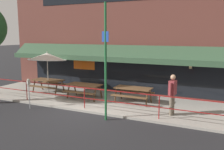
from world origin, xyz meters
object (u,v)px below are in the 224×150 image
Objects in this scene: picnic_table_left at (48,82)px; picnic_table_right at (133,91)px; pedestrian_walking at (172,92)px; parking_meter_near at (29,85)px; street_sign_pole at (106,62)px; patio_umbrella_left at (47,57)px; picnic_table_centre at (84,87)px.

picnic_table_left is 1.00× the size of picnic_table_right.
picnic_table_left is at bearing 171.81° from pedestrian_walking.
parking_meter_near is 4.11m from street_sign_pole.
street_sign_pole is (-0.21, -2.58, 1.68)m from picnic_table_right.
picnic_table_right is 0.39× the size of street_sign_pole.
patio_umbrella_left is 1.39× the size of pedestrian_walking.
picnic_table_left is 1.27× the size of parking_meter_near.
parking_meter_near is 0.31× the size of street_sign_pole.
picnic_table_right is 1.27× the size of parking_meter_near.
pedestrian_walking reaches higher than picnic_table_centre.
pedestrian_walking is 1.20× the size of parking_meter_near.
street_sign_pole is (2.39, -2.27, 1.68)m from picnic_table_centre.
patio_umbrella_left is at bearing 153.01° from street_sign_pole.
parking_meter_near is (1.07, -2.66, -1.03)m from patio_umbrella_left.
patio_umbrella_left is at bearing -179.62° from picnic_table_right.
picnic_table_right is 4.95m from parking_meter_near.
parking_meter_near is (-4.13, -2.69, 0.44)m from picnic_table_right.
patio_umbrella_left is 0.51× the size of street_sign_pole.
picnic_table_left is 2.91m from parking_meter_near.
pedestrian_walking reaches higher than parking_meter_near.
street_sign_pole is at bearing -27.07° from picnic_table_left.
parking_meter_near is at bearing -68.05° from picnic_table_left.
parking_meter_near reaches higher than picnic_table_left.
parking_meter_near reaches higher than picnic_table_right.
pedestrian_walking is at bearing 14.43° from parking_meter_near.
patio_umbrella_left is 5.60m from street_sign_pole.
picnic_table_right is (5.20, 0.03, 0.00)m from picnic_table_left.
picnic_table_right is at bearing 153.05° from pedestrian_walking.
street_sign_pole is at bearing -147.39° from pedestrian_walking.
picnic_table_left is 1.00× the size of picnic_table_centre.
picnic_table_right is at bearing 0.28° from picnic_table_left.
patio_umbrella_left reaches higher than picnic_table_left.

